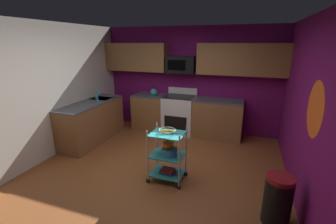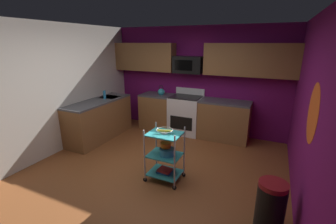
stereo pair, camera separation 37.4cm
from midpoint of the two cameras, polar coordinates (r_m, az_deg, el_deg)
floor at (r=4.20m, az=-6.32°, el=-15.45°), size 4.40×4.80×0.04m
wall_back at (r=5.90m, az=3.50°, el=7.87°), size 4.52×0.06×2.60m
wall_left at (r=5.05m, az=-30.40°, el=4.06°), size 0.06×4.80×2.60m
wall_right at (r=3.37m, az=29.46°, el=-1.19°), size 0.06×4.80×2.60m
wall_flower_decal at (r=3.16m, az=29.77°, el=0.53°), size 0.00×0.70×0.70m
counter_run at (r=5.64m, az=-6.27°, el=-1.38°), size 3.57×2.35×0.92m
oven_range at (r=5.83m, az=0.96°, el=-0.51°), size 0.76×0.65×1.10m
upper_cabinets at (r=5.65m, az=3.40°, el=13.08°), size 4.40×0.33×0.70m
microwave at (r=5.69m, az=1.36°, el=11.62°), size 0.70×0.39×0.40m
rolling_cart at (r=3.83m, az=-3.00°, el=-10.58°), size 0.60×0.43×0.91m
fruit_bowl at (r=3.66m, az=-3.10°, el=-4.69°), size 0.27×0.27×0.07m
mixing_bowl_large at (r=3.79m, az=-2.45°, el=-9.80°), size 0.25×0.25×0.11m
mixing_bowl_small at (r=3.79m, az=-2.81°, el=-8.14°), size 0.18×0.18×0.08m
book_stack at (r=3.98m, az=-2.93°, el=-14.36°), size 0.24×0.20×0.06m
kettle at (r=5.94m, az=-5.32°, el=4.91°), size 0.21×0.18×0.26m
dish_soap_bottle at (r=5.65m, az=-19.02°, el=3.68°), size 0.06×0.06×0.20m
trash_can at (r=3.30m, az=22.37°, el=-19.53°), size 0.34×0.42×0.66m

